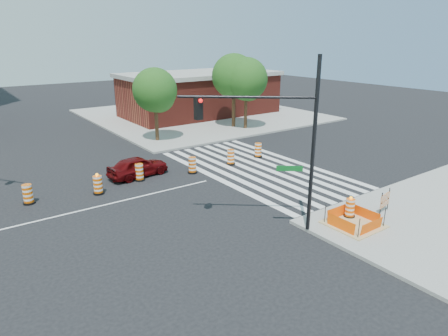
% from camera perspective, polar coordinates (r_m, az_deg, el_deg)
% --- Properties ---
extents(ground, '(120.00, 120.00, 0.00)m').
position_cam_1_polar(ground, '(21.08, -18.79, -5.55)').
color(ground, black).
rests_on(ground, ground).
extents(sidewalk_ne, '(22.00, 22.00, 0.15)m').
position_cam_1_polar(sidewalk_ne, '(44.17, -3.40, 7.64)').
color(sidewalk_ne, gray).
rests_on(sidewalk_ne, ground).
extents(crosswalk_east, '(6.75, 13.50, 0.01)m').
position_cam_1_polar(crosswalk_east, '(26.01, 4.74, -0.10)').
color(crosswalk_east, silver).
rests_on(crosswalk_east, ground).
extents(lane_centerline, '(14.00, 0.12, 0.01)m').
position_cam_1_polar(lane_centerline, '(21.08, -18.79, -5.53)').
color(lane_centerline, silver).
rests_on(lane_centerline, ground).
extents(excavation_pit, '(2.20, 2.20, 0.90)m').
position_cam_1_polar(excavation_pit, '(18.90, 18.03, -7.53)').
color(excavation_pit, tan).
rests_on(excavation_pit, ground).
extents(brick_storefront, '(16.50, 8.50, 4.60)m').
position_cam_1_polar(brick_storefront, '(43.82, -3.45, 10.52)').
color(brick_storefront, maroon).
rests_on(brick_storefront, ground).
extents(red_coupe, '(3.88, 1.94, 1.27)m').
position_cam_1_polar(red_coupe, '(24.88, -12.21, 0.21)').
color(red_coupe, '#500608').
rests_on(red_coupe, ground).
extents(signal_pole_se, '(4.43, 3.60, 7.38)m').
position_cam_1_polar(signal_pole_se, '(16.40, 7.47, 5.36)').
color(signal_pole_se, black).
rests_on(signal_pole_se, ground).
extents(pit_drum, '(0.53, 0.53, 1.04)m').
position_cam_1_polar(pit_drum, '(19.45, 17.53, -5.56)').
color(pit_drum, black).
rests_on(pit_drum, ground).
extents(barricade, '(0.94, 0.22, 1.12)m').
position_cam_1_polar(barricade, '(20.50, 22.01, -4.29)').
color(barricade, '#DF5804').
rests_on(barricade, ground).
extents(tree_north_c, '(3.50, 3.50, 5.94)m').
position_cam_1_polar(tree_north_c, '(32.41, -9.80, 10.57)').
color(tree_north_c, '#382314').
rests_on(tree_north_c, ground).
extents(tree_north_d, '(4.00, 4.00, 6.81)m').
position_cam_1_polar(tree_north_d, '(37.11, 1.45, 12.66)').
color(tree_north_d, '#382314').
rests_on(tree_north_d, ground).
extents(tree_north_e, '(3.83, 3.83, 6.51)m').
position_cam_1_polar(tree_north_e, '(36.51, 3.20, 12.23)').
color(tree_north_e, '#382314').
rests_on(tree_north_e, ground).
extents(median_drum_3, '(0.60, 0.60, 1.02)m').
position_cam_1_polar(median_drum_3, '(22.73, -26.21, -3.46)').
color(median_drum_3, black).
rests_on(median_drum_3, ground).
extents(median_drum_4, '(0.60, 0.60, 1.18)m').
position_cam_1_polar(median_drum_4, '(22.71, -17.55, -2.38)').
color(median_drum_4, black).
rests_on(median_drum_4, ground).
extents(median_drum_5, '(0.60, 0.60, 1.02)m').
position_cam_1_polar(median_drum_5, '(24.20, -11.99, -0.67)').
color(median_drum_5, black).
rests_on(median_drum_5, ground).
extents(median_drum_6, '(0.60, 0.60, 1.02)m').
position_cam_1_polar(median_drum_6, '(25.06, -4.55, 0.33)').
color(median_drum_6, black).
rests_on(median_drum_6, ground).
extents(median_drum_7, '(0.60, 0.60, 1.02)m').
position_cam_1_polar(median_drum_7, '(26.68, 0.98, 1.50)').
color(median_drum_7, black).
rests_on(median_drum_7, ground).
extents(median_drum_8, '(0.60, 0.60, 1.02)m').
position_cam_1_polar(median_drum_8, '(28.42, 4.89, 2.49)').
color(median_drum_8, black).
rests_on(median_drum_8, ground).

